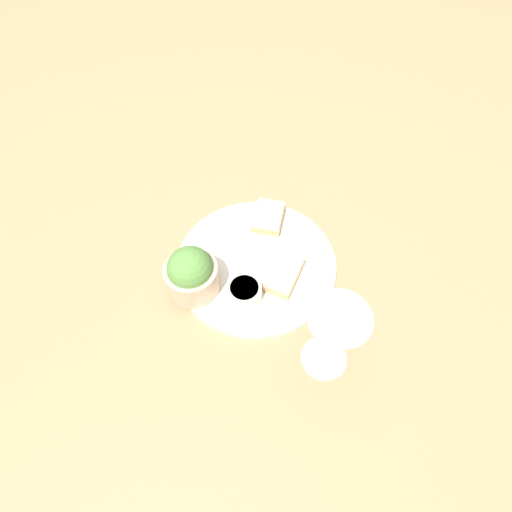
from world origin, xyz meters
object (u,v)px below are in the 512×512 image
Objects in this scene: salad_bowl at (191,274)px; cheese_toast_near at (282,273)px; wine_glass at (334,332)px; sauce_ramekin at (244,291)px; cheese_toast_far at (268,217)px.

salad_bowl is 1.12× the size of cheese_toast_near.
sauce_ramekin is at bearing -110.45° from wine_glass.
cheese_toast_near is 0.14m from cheese_toast_far.
wine_glass is at bearing 42.16° from cheese_toast_near.
cheese_toast_far is at bearing -143.85° from wine_glass.
cheese_toast_far is (-0.12, -0.07, 0.00)m from cheese_toast_near.
salad_bowl is at bearing -100.94° from wine_glass.
salad_bowl is at bearing -22.40° from cheese_toast_far.
wine_glass is at bearing 36.15° from cheese_toast_far.
wine_glass is (0.25, 0.18, 0.08)m from cheese_toast_far.
wine_glass is (0.05, 0.26, 0.05)m from salad_bowl.
sauce_ramekin is 0.76× the size of cheese_toast_far.
cheese_toast_near is at bearing 116.64° from salad_bowl.
cheese_toast_near is at bearing 28.88° from cheese_toast_far.
sauce_ramekin is 0.40× the size of wine_glass.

